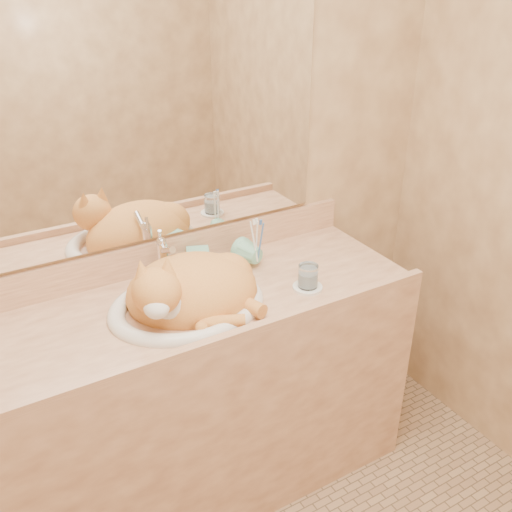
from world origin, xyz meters
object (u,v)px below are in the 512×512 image
water_glass (308,276)px  toothbrush_cup (258,258)px  sink_basin (186,286)px  vanity_counter (193,401)px  cat (189,288)px  soap_dispenser (199,259)px

water_glass → toothbrush_cup: bearing=110.6°
water_glass → sink_basin: bearing=166.0°
toothbrush_cup → vanity_counter: bearing=-165.0°
vanity_counter → sink_basin: 0.51m
toothbrush_cup → water_glass: size_ratio=1.24×
vanity_counter → sink_basin: bearing=-103.8°
vanity_counter → cat: cat is taller
cat → soap_dispenser: bearing=68.2°
soap_dispenser → toothbrush_cup: 0.23m
sink_basin → water_glass: sink_basin is taller
vanity_counter → cat: (0.00, -0.03, 0.50)m
sink_basin → soap_dispenser: soap_dispenser is taller
vanity_counter → water_glass: bearing=-16.8°
soap_dispenser → toothbrush_cup: soap_dispenser is taller
soap_dispenser → water_glass: (0.30, -0.23, -0.04)m
sink_basin → water_glass: bearing=-7.0°
soap_dispenser → water_glass: 0.39m
sink_basin → soap_dispenser: (0.11, 0.13, 0.01)m
vanity_counter → soap_dispenser: size_ratio=8.72×
sink_basin → water_glass: size_ratio=6.37×
vanity_counter → cat: 0.50m
sink_basin → cat: (0.01, -0.01, -0.01)m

